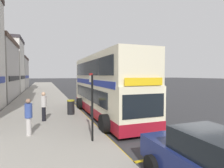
{
  "coord_description": "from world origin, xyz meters",
  "views": [
    {
      "loc": [
        -6.74,
        -6.61,
        3.03
      ],
      "look_at": [
        -1.65,
        7.21,
        2.3
      ],
      "focal_mm": 29.69,
      "sensor_mm": 36.0,
      "label": 1
    }
  ],
  "objects": [
    {
      "name": "parked_car_grey_across",
      "position": [
        2.68,
        19.11,
        0.8
      ],
      "size": [
        2.09,
        4.2,
        1.62
      ],
      "rotation": [
        0.0,
        0.0,
        -0.01
      ],
      "color": "slate",
      "rests_on": "ground"
    },
    {
      "name": "bus_stop_sign",
      "position": [
        -4.79,
        1.24,
        1.85
      ],
      "size": [
        0.09,
        0.51,
        2.96
      ],
      "color": "black",
      "rests_on": "pavement_near"
    },
    {
      "name": "double_decker_bus",
      "position": [
        -2.46,
        6.39,
        2.06
      ],
      "size": [
        3.19,
        11.22,
        4.4
      ],
      "color": "beige",
      "rests_on": "ground"
    },
    {
      "name": "litter_bin",
      "position": [
        -4.92,
        7.04,
        0.67
      ],
      "size": [
        0.54,
        0.54,
        1.06
      ],
      "color": "black",
      "rests_on": "pavement_near"
    },
    {
      "name": "parked_car_navy_ahead",
      "position": [
        -2.79,
        -3.21,
        0.8
      ],
      "size": [
        2.09,
        4.2,
        1.62
      ],
      "rotation": [
        0.0,
        0.0,
        0.0
      ],
      "color": "navy",
      "rests_on": "ground"
    },
    {
      "name": "ground_plane",
      "position": [
        0.0,
        32.0,
        0.0
      ],
      "size": [
        260.0,
        260.0,
        0.0
      ],
      "primitive_type": "plane",
      "color": "#333335"
    },
    {
      "name": "pedestrian_further_back",
      "position": [
        -6.78,
        5.62,
        1.14
      ],
      "size": [
        0.34,
        0.34,
        1.82
      ],
      "color": "black",
      "rests_on": "pavement_near"
    },
    {
      "name": "terrace_annex",
      "position": [
        -14.05,
        38.32,
        3.47
      ],
      "size": [
        7.85,
        10.03,
        7.81
      ],
      "color": "#B2ADA8",
      "rests_on": "ground"
    },
    {
      "name": "bus_bay_markings",
      "position": [
        -2.54,
        6.43,
        0.01
      ],
      "size": [
        2.93,
        15.06,
        0.01
      ],
      "color": "gold",
      "rests_on": "ground"
    },
    {
      "name": "pedestrian_waiting_near_sign",
      "position": [
        -7.45,
        2.91,
        1.1
      ],
      "size": [
        0.34,
        0.34,
        1.76
      ],
      "color": "#B7B2AD",
      "rests_on": "pavement_near"
    },
    {
      "name": "pavement_near",
      "position": [
        -7.0,
        32.0,
        0.07
      ],
      "size": [
        6.0,
        76.0,
        0.14
      ],
      "primitive_type": "cube",
      "color": "gray",
      "rests_on": "ground"
    }
  ]
}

